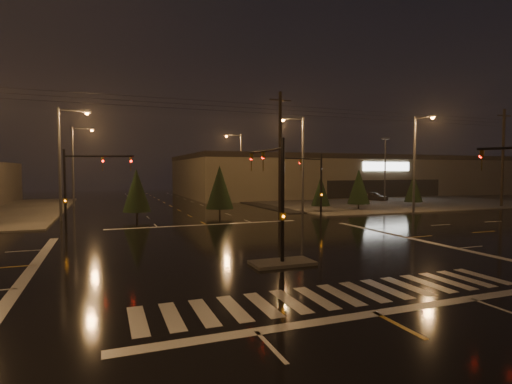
{
  "coord_description": "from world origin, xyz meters",
  "views": [
    {
      "loc": [
        -7.85,
        -21.09,
        4.43
      ],
      "look_at": [
        1.89,
        4.49,
        3.0
      ],
      "focal_mm": 28.0,
      "sensor_mm": 36.0,
      "label": 1
    }
  ],
  "objects": [
    {
      "name": "ground",
      "position": [
        0.0,
        0.0,
        0.0
      ],
      "size": [
        140.0,
        140.0,
        0.0
      ],
      "primitive_type": "plane",
      "color": "black",
      "rests_on": "ground"
    },
    {
      "name": "sidewalk_ne",
      "position": [
        30.0,
        30.0,
        0.06
      ],
      "size": [
        36.0,
        36.0,
        0.12
      ],
      "primitive_type": "cube",
      "color": "#43413C",
      "rests_on": "ground"
    },
    {
      "name": "median_island",
      "position": [
        0.0,
        -4.0,
        0.07
      ],
      "size": [
        3.0,
        1.6,
        0.15
      ],
      "primitive_type": "cube",
      "color": "#43413C",
      "rests_on": "ground"
    },
    {
      "name": "crosswalk",
      "position": [
        0.0,
        -9.0,
        0.01
      ],
      "size": [
        15.0,
        2.6,
        0.01
      ],
      "primitive_type": "cube",
      "color": "beige",
      "rests_on": "ground"
    },
    {
      "name": "stop_bar_near",
      "position": [
        0.0,
        -11.0,
        0.01
      ],
      "size": [
        16.0,
        0.5,
        0.01
      ],
      "primitive_type": "cube",
      "color": "beige",
      "rests_on": "ground"
    },
    {
      "name": "stop_bar_far",
      "position": [
        0.0,
        11.0,
        0.01
      ],
      "size": [
        16.0,
        0.5,
        0.01
      ],
      "primitive_type": "cube",
      "color": "beige",
      "rests_on": "ground"
    },
    {
      "name": "parking_lot",
      "position": [
        35.0,
        28.0,
        0.04
      ],
      "size": [
        50.0,
        24.0,
        0.08
      ],
      "primitive_type": "cube",
      "color": "black",
      "rests_on": "ground"
    },
    {
      "name": "retail_building",
      "position": [
        35.0,
        45.99,
        3.84
      ],
      "size": [
        60.2,
        28.3,
        7.2
      ],
      "color": "#6A634C",
      "rests_on": "ground"
    },
    {
      "name": "signal_mast_median",
      "position": [
        0.0,
        -3.07,
        3.75
      ],
      "size": [
        0.25,
        4.59,
        6.0
      ],
      "color": "black",
      "rests_on": "ground"
    },
    {
      "name": "signal_mast_ne",
      "position": [
        9.5,
        10.14,
        3.79
      ],
      "size": [
        4.84,
        1.86,
        6.0
      ],
      "color": "black",
      "rests_on": "ground"
    },
    {
      "name": "signal_mast_nw",
      "position": [
        -9.5,
        10.14,
        3.79
      ],
      "size": [
        4.84,
        1.86,
        6.0
      ],
      "color": "black",
      "rests_on": "ground"
    },
    {
      "name": "streetlight_1",
      "position": [
        -11.18,
        18.0,
        5.8
      ],
      "size": [
        2.77,
        0.32,
        10.0
      ],
      "color": "#38383A",
      "rests_on": "ground"
    },
    {
      "name": "streetlight_2",
      "position": [
        -11.18,
        34.0,
        5.8
      ],
      "size": [
        2.77,
        0.32,
        10.0
      ],
      "color": "#38383A",
      "rests_on": "ground"
    },
    {
      "name": "streetlight_3",
      "position": [
        11.18,
        16.0,
        5.8
      ],
      "size": [
        2.77,
        0.32,
        10.0
      ],
      "color": "#38383A",
      "rests_on": "ground"
    },
    {
      "name": "streetlight_4",
      "position": [
        11.18,
        36.0,
        5.8
      ],
      "size": [
        2.77,
        0.32,
        10.0
      ],
      "color": "#38383A",
      "rests_on": "ground"
    },
    {
      "name": "streetlight_6",
      "position": [
        22.0,
        11.18,
        5.8
      ],
      "size": [
        0.32,
        2.77,
        10.0
      ],
      "color": "#38383A",
      "rests_on": "ground"
    },
    {
      "name": "utility_pole_1",
      "position": [
        8.0,
        14.0,
        6.13
      ],
      "size": [
        2.2,
        0.32,
        12.0
      ],
      "color": "black",
      "rests_on": "ground"
    },
    {
      "name": "utility_pole_2",
      "position": [
        38.0,
        14.0,
        6.13
      ],
      "size": [
        2.2,
        0.32,
        12.0
      ],
      "color": "black",
      "rests_on": "ground"
    },
    {
      "name": "conifer_0",
      "position": [
        13.96,
        16.52,
        2.28
      ],
      "size": [
        2.02,
        2.02,
        3.86
      ],
      "color": "black",
      "rests_on": "ground"
    },
    {
      "name": "conifer_1",
      "position": [
        19.33,
        17.25,
        2.69
      ],
      "size": [
        2.55,
        2.55,
        4.68
      ],
      "color": "black",
      "rests_on": "ground"
    },
    {
      "name": "conifer_2",
      "position": [
        27.36,
        17.37,
        2.4
      ],
      "size": [
        2.18,
        2.18,
        4.11
      ],
      "color": "black",
      "rests_on": "ground"
    },
    {
      "name": "conifer_3",
      "position": [
        -5.09,
        17.03,
        2.68
      ],
      "size": [
        2.54,
        2.54,
        4.66
      ],
      "color": "black",
      "rests_on": "ground"
    },
    {
      "name": "conifer_4",
      "position": [
        2.88,
        17.25,
        2.85
      ],
      "size": [
        2.75,
        2.75,
        5.0
      ],
      "color": "black",
      "rests_on": "ground"
    },
    {
      "name": "car_parked",
      "position": [
        29.77,
        28.03,
        0.69
      ],
      "size": [
        3.27,
        4.37,
        1.39
      ],
      "primitive_type": "imported",
      "rotation": [
        0.0,
        0.0,
        0.46
      ],
      "color": "black",
      "rests_on": "ground"
    }
  ]
}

